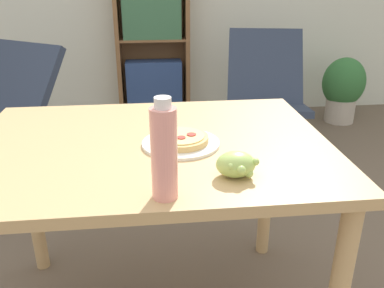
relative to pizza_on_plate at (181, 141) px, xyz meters
name	(u,v)px	position (x,y,z in m)	size (l,w,h in m)	color
dining_table	(152,171)	(-0.10, 0.03, -0.12)	(1.19, 0.87, 0.77)	tan
pizza_on_plate	(181,141)	(0.00, 0.00, 0.00)	(0.26, 0.26, 0.04)	white
grape_bunch	(237,165)	(0.13, -0.24, 0.02)	(0.12, 0.10, 0.07)	#A8CC66
drink_bottle	(164,152)	(-0.07, -0.33, 0.11)	(0.07, 0.07, 0.26)	pink
lounge_chair_near	(2,145)	(-1.03, 1.25, -0.50)	(0.86, 0.95, 0.88)	black
lounge_chair_far	(264,113)	(0.79, 1.68, -0.50)	(0.69, 0.86, 0.88)	black
bookshelf	(153,46)	(-0.04, 2.50, -0.11)	(0.65, 0.26, 1.47)	brown
potted_plant_floor	(343,88)	(1.66, 2.20, -0.47)	(0.39, 0.33, 0.59)	#BCB2A3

